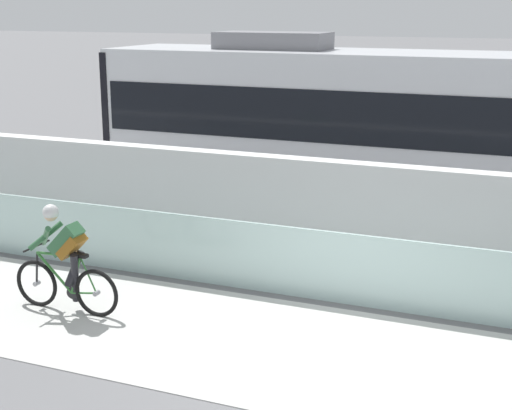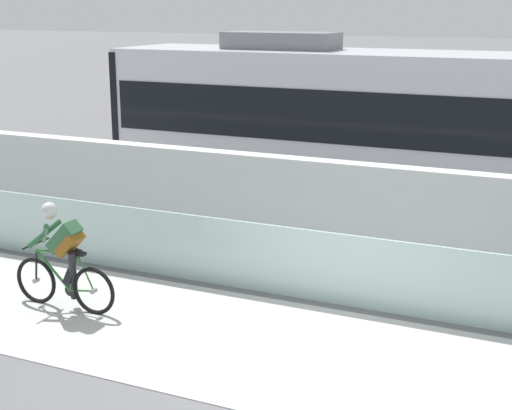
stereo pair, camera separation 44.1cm
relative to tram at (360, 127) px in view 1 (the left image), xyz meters
name	(u,v)px [view 1 (the left image)]	position (x,y,z in m)	size (l,w,h in m)	color
ground_plane	(314,355)	(1.27, -6.85, -1.89)	(200.00, 200.00, 0.00)	slate
bike_path_deck	(314,355)	(1.27, -6.85, -1.89)	(32.00, 3.20, 0.01)	beige
glass_parapet	(353,270)	(1.27, -5.00, -1.34)	(32.00, 0.05, 1.11)	silver
concrete_barrier_wall	(382,217)	(1.27, -3.20, -0.99)	(32.00, 0.36, 1.80)	white
tram_rail_near	(409,229)	(1.27, -0.72, -1.89)	(32.00, 0.08, 0.01)	#595654
tram_rail_far	(422,212)	(1.27, 0.72, -1.89)	(32.00, 0.08, 0.01)	#595654
tram	(360,127)	(0.00, 0.00, 0.00)	(11.06, 2.54, 3.81)	silver
cyclist_on_bike	(65,261)	(-2.53, -6.85, -1.11)	(1.77, 0.58, 1.61)	black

